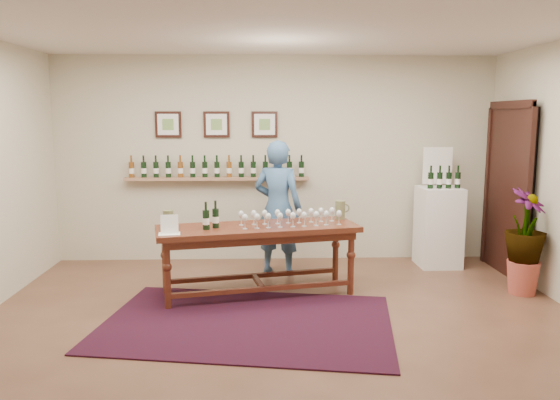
{
  "coord_description": "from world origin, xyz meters",
  "views": [
    {
      "loc": [
        -0.2,
        -4.99,
        2.0
      ],
      "look_at": [
        0.0,
        0.8,
        1.1
      ],
      "focal_mm": 35.0,
      "sensor_mm": 36.0,
      "label": 1
    }
  ],
  "objects_px": {
    "potted_plant": "(525,242)",
    "person": "(278,208)",
    "tasting_table": "(258,236)",
    "display_pedestal": "(438,227)"
  },
  "relations": [
    {
      "from": "potted_plant",
      "to": "person",
      "type": "height_order",
      "value": "person"
    },
    {
      "from": "tasting_table",
      "to": "person",
      "type": "height_order",
      "value": "person"
    },
    {
      "from": "tasting_table",
      "to": "potted_plant",
      "type": "distance_m",
      "value": 2.99
    },
    {
      "from": "potted_plant",
      "to": "display_pedestal",
      "type": "bearing_deg",
      "value": 115.95
    },
    {
      "from": "person",
      "to": "tasting_table",
      "type": "bearing_deg",
      "value": 93.17
    },
    {
      "from": "tasting_table",
      "to": "person",
      "type": "xyz_separation_m",
      "value": [
        0.25,
        0.82,
        0.18
      ]
    },
    {
      "from": "display_pedestal",
      "to": "potted_plant",
      "type": "height_order",
      "value": "display_pedestal"
    },
    {
      "from": "display_pedestal",
      "to": "potted_plant",
      "type": "xyz_separation_m",
      "value": [
        0.59,
        -1.2,
        0.07
      ]
    },
    {
      "from": "potted_plant",
      "to": "person",
      "type": "relative_size",
      "value": 0.61
    },
    {
      "from": "tasting_table",
      "to": "potted_plant",
      "type": "xyz_separation_m",
      "value": [
        2.99,
        -0.08,
        -0.07
      ]
    }
  ]
}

